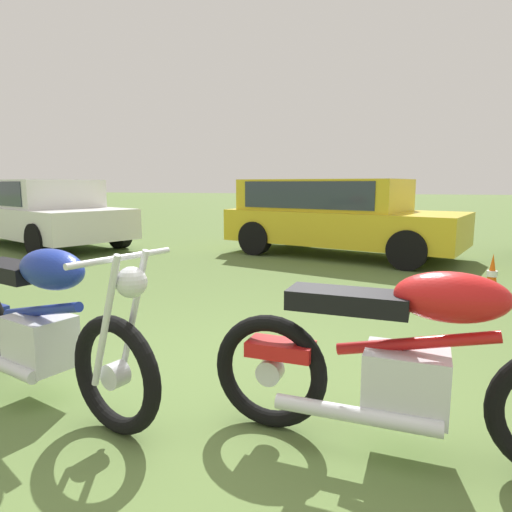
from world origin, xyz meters
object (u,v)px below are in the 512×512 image
motorcycle_red (408,362)px  car_yellow (334,211)px  traffic_cone (492,278)px  car_white (39,207)px  motorcycle_blue (39,324)px

motorcycle_red → car_yellow: bearing=104.5°
car_yellow → traffic_cone: (2.23, -2.84, -0.59)m
motorcycle_red → car_white: (-7.50, 6.01, 0.35)m
motorcycle_blue → motorcycle_red: bearing=18.3°
motorcycle_red → traffic_cone: (1.08, 3.63, -0.24)m
car_white → traffic_cone: (8.58, -2.38, -0.59)m
car_white → car_yellow: size_ratio=1.05×
motorcycle_red → car_yellow: car_yellow is taller
car_white → car_yellow: bearing=27.9°
motorcycle_red → car_yellow: 6.58m
motorcycle_blue → car_white: bearing=149.0°
motorcycle_red → traffic_cone: size_ratio=3.81×
car_white → motorcycle_red: bearing=-15.0°
car_white → car_yellow: same height
car_yellow → car_white: bearing=-159.0°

